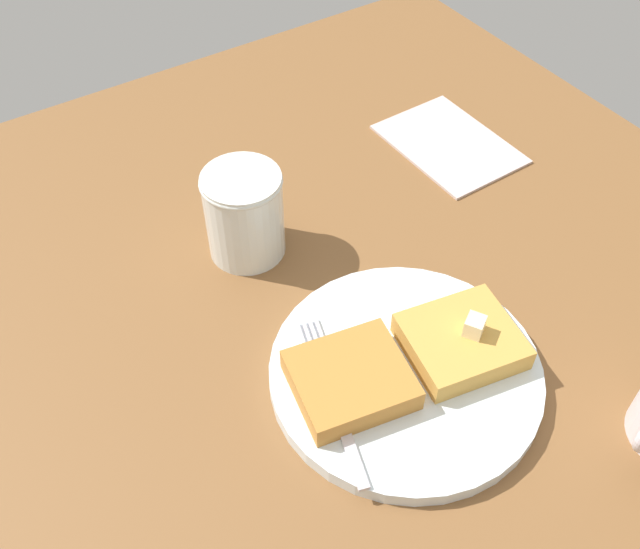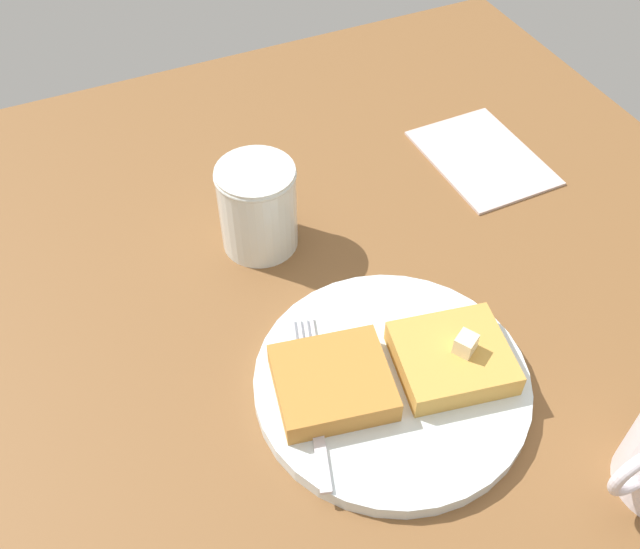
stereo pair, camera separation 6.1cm
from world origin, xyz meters
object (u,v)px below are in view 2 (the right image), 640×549
at_px(plate, 391,382).
at_px(napkin, 482,158).
at_px(syrup_jar, 258,210).
at_px(fork, 311,387).

distance_m(plate, napkin, 0.32).
height_order(plate, syrup_jar, syrup_jar).
bearing_deg(syrup_jar, plate, 100.16).
relative_size(plate, napkin, 1.48).
xyz_separation_m(fork, syrup_jar, (-0.03, -0.19, 0.03)).
bearing_deg(plate, syrup_jar, -79.84).
bearing_deg(plate, napkin, -136.37).
bearing_deg(napkin, syrup_jar, 4.14).
relative_size(plate, syrup_jar, 2.51).
height_order(syrup_jar, napkin, syrup_jar).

